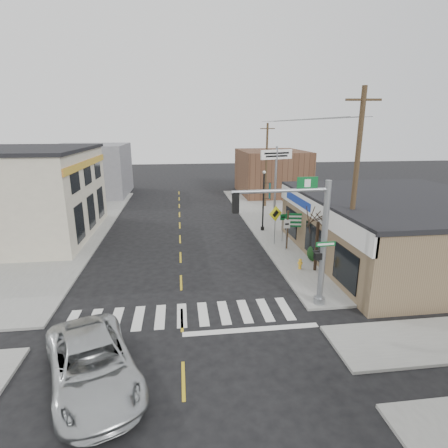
{
  "coord_description": "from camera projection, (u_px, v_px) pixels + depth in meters",
  "views": [
    {
      "loc": [
        0.1,
        -14.35,
        8.54
      ],
      "look_at": [
        2.72,
        6.01,
        2.8
      ],
      "focal_mm": 28.0,
      "sensor_mm": 36.0,
      "label": 1
    }
  ],
  "objects": [
    {
      "name": "utility_pole_near",
      "position": [
        355.0,
        187.0,
        18.62
      ],
      "size": [
        1.81,
        0.27,
        10.39
      ],
      "rotation": [
        0.0,
        0.0,
        -0.12
      ],
      "color": "#40291F",
      "rests_on": "sidewalk_right"
    },
    {
      "name": "traffic_signal_pole",
      "position": [
        309.0,
        231.0,
        16.16
      ],
      "size": [
        4.95,
        0.38,
        6.28
      ],
      "rotation": [
        0.0,
        0.0,
        0.06
      ],
      "color": "gray",
      "rests_on": "sidewalk_right"
    },
    {
      "name": "suv",
      "position": [
        92.0,
        364.0,
        11.8
      ],
      "size": [
        4.57,
        6.35,
        1.6
      ],
      "primitive_type": "imported",
      "rotation": [
        0.0,
        0.0,
        0.37
      ],
      "color": "#B4B8BA",
      "rests_on": "ground"
    },
    {
      "name": "crosswalk",
      "position": [
        182.0,
        315.0,
        16.38
      ],
      "size": [
        11.0,
        2.2,
        0.01
      ],
      "primitive_type": "cube",
      "color": "silver",
      "rests_on": "ground"
    },
    {
      "name": "utility_pole_far",
      "position": [
        266.0,
        165.0,
        37.2
      ],
      "size": [
        1.53,
        0.23,
        8.78
      ],
      "rotation": [
        0.0,
        0.0,
        -0.07
      ],
      "color": "#3F2B21",
      "rests_on": "sidewalk_right"
    },
    {
      "name": "bldg_distant_right",
      "position": [
        271.0,
        172.0,
        45.37
      ],
      "size": [
        8.0,
        10.0,
        5.6
      ],
      "primitive_type": "cube",
      "color": "brown",
      "rests_on": "ground"
    },
    {
      "name": "sidewalk_left",
      "position": [
        64.0,
        239.0,
        27.29
      ],
      "size": [
        6.0,
        38.0,
        0.13
      ],
      "primitive_type": "cube",
      "color": "gray",
      "rests_on": "ground"
    },
    {
      "name": "thrift_store",
      "position": [
        401.0,
        230.0,
        22.97
      ],
      "size": [
        12.0,
        14.0,
        4.0
      ],
      "primitive_type": "cube",
      "color": "#776247",
      "rests_on": "ground"
    },
    {
      "name": "center_line",
      "position": [
        180.0,
        257.0,
        23.64
      ],
      "size": [
        0.12,
        56.0,
        0.01
      ],
      "primitive_type": "cube",
      "color": "gold",
      "rests_on": "ground"
    },
    {
      "name": "bldg_distant_left",
      "position": [
        91.0,
        170.0,
        44.35
      ],
      "size": [
        9.0,
        10.0,
        6.4
      ],
      "primitive_type": "cube",
      "color": "gray",
      "rests_on": "ground"
    },
    {
      "name": "shrub_front",
      "position": [
        357.0,
        274.0,
        19.3
      ],
      "size": [
        1.44,
        1.44,
        1.08
      ],
      "primitive_type": "ellipsoid",
      "color": "#18391E",
      "rests_on": "sidewalk_right"
    },
    {
      "name": "fire_hydrant",
      "position": [
        300.0,
        263.0,
        21.31
      ],
      "size": [
        0.21,
        0.21,
        0.66
      ],
      "rotation": [
        0.0,
        0.0,
        0.4
      ],
      "color": "gold",
      "rests_on": "sidewalk_right"
    },
    {
      "name": "left_building",
      "position": [
        8.0,
        196.0,
        26.86
      ],
      "size": [
        12.0,
        12.0,
        6.8
      ],
      "primitive_type": "cube",
      "color": "beige",
      "rests_on": "ground"
    },
    {
      "name": "ped_crossing_sign",
      "position": [
        275.0,
        218.0,
        25.32
      ],
      "size": [
        1.13,
        0.08,
        2.92
      ],
      "rotation": [
        0.0,
        0.0,
        0.37
      ],
      "color": "gray",
      "rests_on": "sidewalk_right"
    },
    {
      "name": "bare_tree",
      "position": [
        319.0,
        213.0,
        20.27
      ],
      "size": [
        2.27,
        2.27,
        4.55
      ],
      "rotation": [
        0.0,
        0.0,
        -0.35
      ],
      "color": "black",
      "rests_on": "sidewalk_right"
    },
    {
      "name": "shrub_back",
      "position": [
        316.0,
        253.0,
        22.74
      ],
      "size": [
        1.2,
        1.2,
        0.9
      ],
      "primitive_type": "ellipsoid",
      "color": "black",
      "rests_on": "sidewalk_right"
    },
    {
      "name": "ground",
      "position": [
        182.0,
        320.0,
        16.0
      ],
      "size": [
        140.0,
        140.0,
        0.0
      ],
      "primitive_type": "plane",
      "color": "black",
      "rests_on": "ground"
    },
    {
      "name": "sidewalk_right",
      "position": [
        287.0,
        231.0,
        29.5
      ],
      "size": [
        6.0,
        38.0,
        0.13
      ],
      "primitive_type": "cube",
      "color": "gray",
      "rests_on": "ground"
    },
    {
      "name": "lamp_post",
      "position": [
        264.0,
        196.0,
        28.65
      ],
      "size": [
        0.65,
        0.51,
        4.99
      ],
      "rotation": [
        0.0,
        0.0,
        -0.01
      ],
      "color": "black",
      "rests_on": "sidewalk_right"
    },
    {
      "name": "dance_center_sign",
      "position": [
        276.0,
        165.0,
        31.35
      ],
      "size": [
        3.17,
        0.2,
        6.73
      ],
      "rotation": [
        0.0,
        0.0,
        0.29
      ],
      "color": "gray",
      "rests_on": "sidewalk_right"
    },
    {
      "name": "guide_sign",
      "position": [
        297.0,
        224.0,
        24.57
      ],
      "size": [
        1.58,
        0.13,
        2.77
      ],
      "rotation": [
        0.0,
        0.0,
        -0.19
      ],
      "color": "#4A3722",
      "rests_on": "sidewalk_right"
    }
  ]
}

